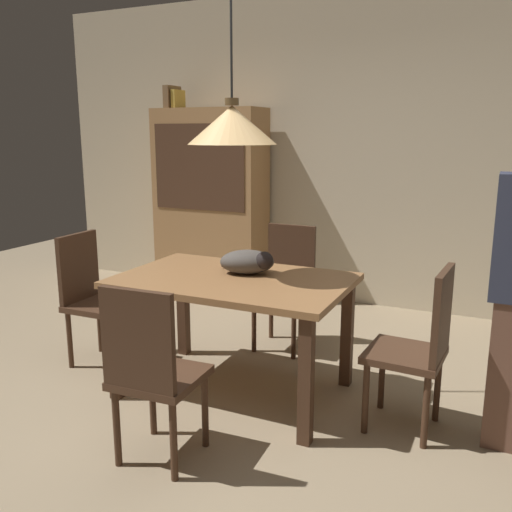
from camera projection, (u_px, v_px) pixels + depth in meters
ground at (216, 424)px, 3.12m from camera, size 10.00×10.00×0.00m
back_wall at (351, 151)px, 5.15m from camera, size 6.40×0.10×2.90m
dining_table at (234, 293)px, 3.39m from camera, size 1.40×0.90×0.75m
chair_far_back at (286, 281)px, 4.20m from camera, size 0.40×0.40×0.93m
chair_left_side at (91, 293)px, 3.89m from camera, size 0.41×0.41×0.93m
chair_near_front at (151, 368)px, 2.65m from camera, size 0.42×0.42×0.93m
chair_right_side at (420, 343)px, 2.96m from camera, size 0.42×0.42×0.93m
cat_sleeping at (249, 262)px, 3.45m from camera, size 0.41×0.33×0.16m
pendant_lamp at (232, 125)px, 3.17m from camera, size 0.52×0.52×1.30m
hutch_bookcase at (211, 207)px, 5.52m from camera, size 1.12×0.45×1.85m
book_brown_thick at (172, 97)px, 5.46m from camera, size 0.06×0.24×0.22m
book_yellow_short at (178, 99)px, 5.44m from camera, size 0.04×0.20×0.18m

